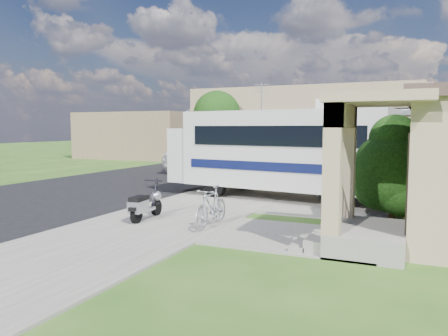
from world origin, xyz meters
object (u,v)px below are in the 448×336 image
at_px(scooter, 145,205).
at_px(bicycle, 211,209).
at_px(motorhome, 279,150).
at_px(garden_hose, 330,232).
at_px(van, 246,153).
at_px(pickup_truck, 209,157).
at_px(shrub, 396,169).

xyz_separation_m(scooter, bicycle, (2.11, 0.02, 0.04)).
distance_m(motorhome, garden_hose, 6.05).
bearing_deg(garden_hose, bicycle, -170.03).
distance_m(scooter, van, 21.12).
bearing_deg(van, garden_hose, -73.63).
relative_size(van, garden_hose, 14.89).
relative_size(scooter, bicycle, 0.94).
xyz_separation_m(pickup_truck, van, (-0.12, 6.67, -0.11)).
bearing_deg(shrub, scooter, -158.08).
height_order(bicycle, van, van).
distance_m(shrub, bicycle, 5.26).
relative_size(bicycle, garden_hose, 4.90).
xyz_separation_m(motorhome, bicycle, (-0.18, -5.55, -1.33)).
height_order(motorhome, scooter, motorhome).
xyz_separation_m(motorhome, van, (-7.12, 14.98, -1.08)).
relative_size(motorhome, bicycle, 4.88).
bearing_deg(motorhome, shrub, -27.29).
bearing_deg(shrub, motorhome, 145.48).
height_order(bicycle, pickup_truck, pickup_truck).
bearing_deg(pickup_truck, shrub, 138.98).
height_order(shrub, pickup_truck, shrub).
relative_size(shrub, bicycle, 1.71).
height_order(bicycle, garden_hose, bicycle).
relative_size(motorhome, pickup_truck, 1.36).
bearing_deg(motorhome, van, 122.66).
relative_size(shrub, van, 0.56).
relative_size(pickup_truck, garden_hose, 17.63).
bearing_deg(garden_hose, motorhome, 119.80).
relative_size(motorhome, van, 1.61).
bearing_deg(pickup_truck, garden_hose, 130.46).
relative_size(shrub, scooter, 1.81).
bearing_deg(scooter, van, 98.10).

